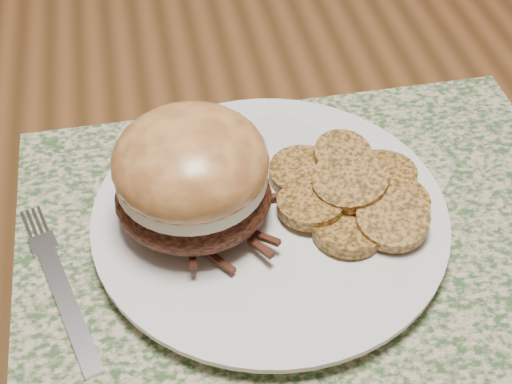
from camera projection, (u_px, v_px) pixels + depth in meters
dining_table at (241, 113)px, 0.79m from camera, size 1.50×0.90×0.75m
placemat at (309, 237)px, 0.56m from camera, size 0.45×0.33×0.00m
dinner_plate at (270, 218)px, 0.56m from camera, size 0.26×0.26×0.02m
pork_sandwich at (192, 176)px, 0.52m from camera, size 0.13×0.13×0.09m
roasted_potatoes at (352, 191)px, 0.55m from camera, size 0.13×0.15×0.03m
fork at (59, 283)px, 0.52m from camera, size 0.06×0.16×0.00m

